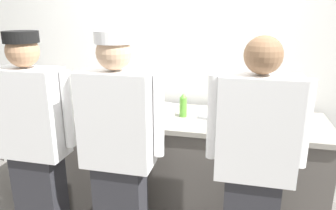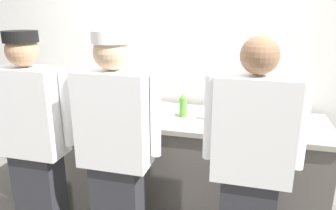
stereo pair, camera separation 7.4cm
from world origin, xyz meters
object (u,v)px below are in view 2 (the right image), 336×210
object	(u,v)px
plate_stack_front	(280,118)
sheet_tray	(226,116)
chef_center	(116,150)
squeeze_bottle_secondary	(183,106)
chef_far_right	(251,166)
ramekin_red_sauce	(248,126)
ramekin_orange_sauce	(256,112)
mixing_bowl_steel	(97,102)
plate_stack_rear	(163,110)
chef_near_left	(34,141)
squeeze_bottle_primary	(134,109)

from	to	relation	value
plate_stack_front	sheet_tray	world-z (taller)	plate_stack_front
chef_center	squeeze_bottle_secondary	bearing A→B (deg)	68.12
chef_far_right	squeeze_bottle_secondary	xyz separation A→B (m)	(-0.58, 0.69, 0.14)
ramekin_red_sauce	ramekin_orange_sauce	bearing A→B (deg)	81.21
chef_far_right	mixing_bowl_steel	distance (m)	1.57
mixing_bowl_steel	ramekin_red_sauce	size ratio (longest dim) A/B	4.14
chef_center	ramekin_red_sauce	distance (m)	1.01
chef_far_right	ramekin_orange_sauce	xyz separation A→B (m)	(0.02, 0.92, 0.06)
chef_far_right	plate_stack_rear	size ratio (longest dim) A/B	7.50
chef_far_right	mixing_bowl_steel	bearing A→B (deg)	152.97
chef_near_left	plate_stack_front	xyz separation A→B (m)	(1.73, 0.78, 0.07)
squeeze_bottle_primary	ramekin_orange_sauce	distance (m)	1.06
chef_near_left	plate_stack_rear	xyz separation A→B (m)	(0.76, 0.72, 0.07)
mixing_bowl_steel	ramekin_red_sauce	distance (m)	1.37
squeeze_bottle_secondary	ramekin_orange_sauce	bearing A→B (deg)	20.72
plate_stack_front	ramekin_orange_sauce	bearing A→B (deg)	137.49
plate_stack_front	plate_stack_rear	size ratio (longest dim) A/B	0.99
plate_stack_front	ramekin_orange_sauce	world-z (taller)	plate_stack_front
sheet_tray	ramekin_red_sauce	size ratio (longest dim) A/B	4.61
plate_stack_rear	squeeze_bottle_secondary	world-z (taller)	squeeze_bottle_secondary
chef_far_right	plate_stack_front	distance (m)	0.78
chef_center	ramekin_red_sauce	size ratio (longest dim) A/B	18.75
squeeze_bottle_primary	ramekin_red_sauce	world-z (taller)	squeeze_bottle_primary
ramekin_orange_sauce	plate_stack_rear	bearing A→B (deg)	-164.06
plate_stack_front	plate_stack_rear	xyz separation A→B (m)	(-0.96, -0.06, 0.01)
chef_near_left	mixing_bowl_steel	xyz separation A→B (m)	(0.13, 0.74, 0.10)
chef_far_right	sheet_tray	xyz separation A→B (m)	(-0.22, 0.76, 0.06)
plate_stack_front	ramekin_red_sauce	size ratio (longest dim) A/B	2.44
squeeze_bottle_secondary	chef_near_left	bearing A→B (deg)	-142.61
chef_near_left	plate_stack_front	size ratio (longest dim) A/B	7.62
mixing_bowl_steel	sheet_tray	world-z (taller)	mixing_bowl_steel
sheet_tray	ramekin_red_sauce	xyz separation A→B (m)	(0.18, -0.23, 0.01)
chef_far_right	chef_near_left	bearing A→B (deg)	-178.83
squeeze_bottle_primary	ramekin_red_sauce	xyz separation A→B (m)	(0.91, 0.02, -0.06)
ramekin_red_sauce	chef_far_right	bearing A→B (deg)	-86.20
sheet_tray	chef_far_right	bearing A→B (deg)	-73.98
chef_far_right	ramekin_red_sauce	size ratio (longest dim) A/B	18.58
chef_center	plate_stack_front	size ratio (longest dim) A/B	7.67
chef_near_left	chef_center	world-z (taller)	chef_center
chef_near_left	mixing_bowl_steel	distance (m)	0.76
chef_far_right	ramekin_red_sauce	bearing A→B (deg)	93.80
chef_center	sheet_tray	distance (m)	1.04
mixing_bowl_steel	ramekin_orange_sauce	distance (m)	1.43
plate_stack_rear	ramekin_orange_sauce	size ratio (longest dim) A/B	2.46
chef_center	chef_near_left	bearing A→B (deg)	178.80
squeeze_bottle_primary	ramekin_orange_sauce	size ratio (longest dim) A/B	2.07
squeeze_bottle_primary	squeeze_bottle_secondary	world-z (taller)	squeeze_bottle_secondary
plate_stack_front	ramekin_red_sauce	xyz separation A→B (m)	(-0.24, -0.22, -0.01)
sheet_tray	squeeze_bottle_secondary	size ratio (longest dim) A/B	2.04
chef_near_left	sheet_tray	bearing A→B (deg)	31.22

